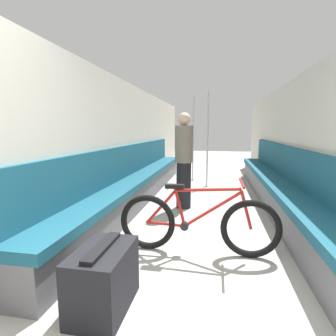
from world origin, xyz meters
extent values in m
cube|color=beige|center=(-1.47, 3.66, 1.08)|extent=(0.10, 10.53, 2.17)
cube|color=beige|center=(1.47, 3.66, 1.08)|extent=(0.10, 10.53, 2.17)
cube|color=#5B5B60|center=(-1.20, 3.51, 0.20)|extent=(0.39, 6.29, 0.40)
cube|color=#195166|center=(-1.20, 3.51, 0.45)|extent=(0.45, 6.29, 0.10)
cube|color=#195166|center=(-1.39, 3.51, 0.77)|extent=(0.07, 6.29, 0.55)
cube|color=#5B5B60|center=(1.20, 3.51, 0.20)|extent=(0.39, 6.29, 0.40)
cube|color=#195166|center=(1.20, 3.51, 0.45)|extent=(0.45, 6.29, 0.10)
cube|color=#195166|center=(1.39, 3.51, 0.77)|extent=(0.07, 6.29, 0.55)
torus|color=black|center=(-0.54, 1.59, 0.31)|extent=(0.62, 0.07, 0.62)
torus|color=black|center=(0.56, 1.59, 0.31)|extent=(0.62, 0.07, 0.62)
cylinder|color=#B21E19|center=(-0.33, 1.59, 0.30)|extent=(0.41, 0.03, 0.05)
cylinder|color=#B21E19|center=(-0.39, 1.59, 0.49)|extent=(0.33, 0.03, 0.38)
cylinder|color=#B21E19|center=(-0.18, 1.59, 0.51)|extent=(0.14, 0.03, 0.44)
cylinder|color=#B21E19|center=(0.16, 1.59, 0.49)|extent=(0.60, 0.03, 0.43)
cylinder|color=#B21E19|center=(0.11, 1.59, 0.70)|extent=(0.69, 0.03, 0.07)
cylinder|color=#B21E19|center=(0.51, 1.59, 0.51)|extent=(0.14, 0.03, 0.41)
cylinder|color=black|center=(-0.12, 1.59, 0.29)|extent=(0.09, 0.06, 0.09)
cube|color=black|center=(-0.23, 1.59, 0.73)|extent=(0.20, 0.07, 0.04)
cylinder|color=#B21E19|center=(0.45, 1.59, 0.79)|extent=(0.02, 0.46, 0.02)
cylinder|color=gray|center=(-0.41, 5.65, 0.01)|extent=(0.08, 0.08, 0.01)
cylinder|color=silver|center=(-0.41, 5.65, 1.07)|extent=(0.04, 0.04, 2.15)
cylinder|color=gray|center=(-0.02, 4.97, 0.01)|extent=(0.08, 0.08, 0.01)
cylinder|color=silver|center=(-0.02, 4.97, 1.07)|extent=(0.04, 0.04, 2.15)
cylinder|color=black|center=(-0.34, 3.21, 0.39)|extent=(0.25, 0.25, 0.78)
cylinder|color=#756B5B|center=(-0.34, 3.21, 1.08)|extent=(0.30, 0.30, 0.61)
sphere|color=beige|center=(-0.34, 3.21, 1.49)|extent=(0.21, 0.21, 0.21)
cube|color=black|center=(-0.60, 0.57, 0.23)|extent=(0.37, 0.58, 0.47)
cube|color=black|center=(-0.60, 0.57, 0.48)|extent=(0.09, 0.49, 0.03)
camera|label=1|loc=(0.20, -1.09, 1.33)|focal=28.00mm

